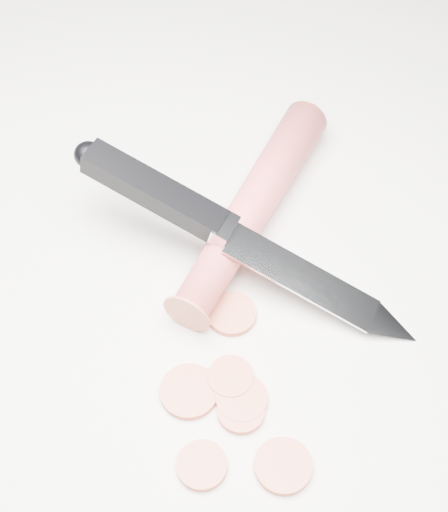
{
  "coord_description": "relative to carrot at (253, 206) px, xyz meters",
  "views": [
    {
      "loc": [
        0.03,
        -0.26,
        0.46
      ],
      "look_at": [
        0.01,
        0.06,
        0.02
      ],
      "focal_mm": 50.0,
      "sensor_mm": 36.0,
      "label": 1
    }
  ],
  "objects": [
    {
      "name": "carrot_slice_0",
      "position": [
        -0.04,
        -0.16,
        -0.02
      ],
      "size": [
        0.04,
        0.04,
        0.01
      ],
      "primitive_type": "cylinder",
      "color": "#C75A3E",
      "rests_on": "ground"
    },
    {
      "name": "carrot_slice_3",
      "position": [
        0.03,
        -0.2,
        -0.02
      ],
      "size": [
        0.04,
        0.04,
        0.01
      ],
      "primitive_type": "cylinder",
      "color": "#C75A3E",
      "rests_on": "ground"
    },
    {
      "name": "carrot_slice_6",
      "position": [
        -0.0,
        -0.17,
        -0.02
      ],
      "size": [
        0.03,
        0.03,
        0.01
      ],
      "primitive_type": "cylinder",
      "color": "#C75A3E",
      "rests_on": "ground"
    },
    {
      "name": "carrot_slice_4",
      "position": [
        -0.01,
        -0.14,
        -0.02
      ],
      "size": [
        0.03,
        0.03,
        0.01
      ],
      "primitive_type": "cylinder",
      "color": "#C75A3E",
      "rests_on": "ground"
    },
    {
      "name": "carrot_slice_5",
      "position": [
        -0.01,
        -0.09,
        -0.02
      ],
      "size": [
        0.04,
        0.04,
        0.01
      ],
      "primitive_type": "cylinder",
      "color": "#C75A3E",
      "rests_on": "ground"
    },
    {
      "name": "carrot",
      "position": [
        0.0,
        0.0,
        0.0
      ],
      "size": [
        0.12,
        0.22,
        0.03
      ],
      "primitive_type": "cylinder",
      "rotation": [
        1.57,
        0.0,
        -0.39
      ],
      "color": "#CF4342",
      "rests_on": "ground"
    },
    {
      "name": "carrot_slice_2",
      "position": [
        -0.0,
        -0.16,
        -0.02
      ],
      "size": [
        0.04,
        0.04,
        0.01
      ],
      "primitive_type": "cylinder",
      "color": "#C75A3E",
      "rests_on": "ground"
    },
    {
      "name": "ground",
      "position": [
        -0.03,
        -0.11,
        -0.02
      ],
      "size": [
        2.4,
        2.4,
        0.0
      ],
      "primitive_type": "plane",
      "color": "silver",
      "rests_on": "ground"
    },
    {
      "name": "kitchen_knife",
      "position": [
        -0.01,
        -0.05,
        0.02
      ],
      "size": [
        0.28,
        0.14,
        0.08
      ],
      "primitive_type": null,
      "color": "silver",
      "rests_on": "ground"
    },
    {
      "name": "carrot_slice_1",
      "position": [
        -0.02,
        -0.21,
        -0.02
      ],
      "size": [
        0.03,
        0.03,
        0.01
      ],
      "primitive_type": "cylinder",
      "color": "#C75A3E",
      "rests_on": "ground"
    }
  ]
}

